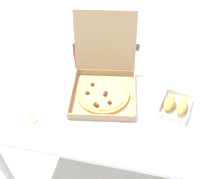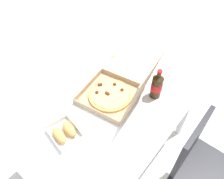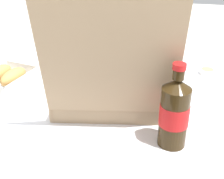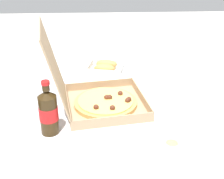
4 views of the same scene
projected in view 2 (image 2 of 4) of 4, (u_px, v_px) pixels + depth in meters
name	position (u px, v px, depth m)	size (l,w,h in m)	color
ground_plane	(111.00, 154.00, 1.97)	(10.00, 10.00, 0.00)	beige
dining_table	(111.00, 109.00, 1.49)	(1.32, 0.85, 0.74)	white
chair	(202.00, 166.00, 1.40)	(0.40, 0.40, 0.83)	#232328
pizza_box_open	(115.00, 93.00, 1.40)	(0.41, 0.48, 0.38)	tan
bread_side_box	(64.00, 133.00, 1.24)	(0.19, 0.22, 0.06)	white
cola_bottle	(157.00, 86.00, 1.39)	(0.07, 0.07, 0.22)	#33230F
paper_menu	(153.00, 74.00, 1.60)	(0.21, 0.15, 0.00)	white
dipping_sauce_cup	(113.00, 58.00, 1.72)	(0.06, 0.06, 0.02)	white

